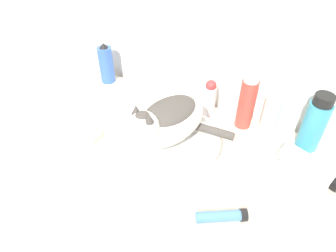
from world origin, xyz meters
TOP-DOWN VIEW (x-y plane):
  - wall_back at (0.00, 0.58)m, footprint 8.00×0.05m
  - vanity_counter at (0.00, 0.26)m, footprint 1.12×0.52m
  - sink_basin at (0.02, 0.22)m, footprint 0.35×0.35m
  - cat at (0.02, 0.21)m, footprint 0.31×0.31m
  - faucet at (-0.17, 0.26)m, footprint 0.15×0.06m
  - soap_pump_bottle at (0.28, 0.47)m, footprint 0.06×0.06m
  - mouthwash_bottle at (0.42, 0.47)m, footprint 0.07×0.07m
  - deodorant_stick at (0.05, 0.47)m, footprint 0.05×0.05m
  - spray_bottle_trigger at (-0.44, 0.47)m, footprint 0.06×0.06m
  - shampoo_bottle_tall at (0.19, 0.47)m, footprint 0.06×0.06m
  - cream_tube at (0.28, 0.05)m, footprint 0.13×0.10m
  - hair_dryer at (0.44, 0.34)m, footprint 0.20×0.14m
  - soap_bar at (-0.25, 0.13)m, footprint 0.07×0.05m

SIDE VIEW (x-z plane):
  - vanity_counter at x=0.00m, z-range 0.00..0.88m
  - soap_bar at x=-0.25m, z-range 0.88..0.90m
  - cream_tube at x=0.28m, z-range 0.88..0.91m
  - sink_basin at x=0.02m, z-range 0.88..0.94m
  - hair_dryer at x=0.44m, z-range 0.88..0.95m
  - faucet at x=-0.17m, z-range 0.88..1.02m
  - deodorant_stick at x=0.05m, z-range 0.88..1.03m
  - soap_pump_bottle at x=0.28m, z-range 0.86..1.06m
  - spray_bottle_trigger at x=-0.44m, z-range 0.87..1.06m
  - mouthwash_bottle at x=0.42m, z-range 0.88..1.09m
  - shampoo_bottle_tall at x=0.19m, z-range 0.88..1.09m
  - cat at x=0.02m, z-range 0.93..1.10m
  - wall_back at x=0.00m, z-range 0.00..2.40m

